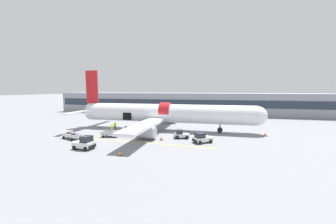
{
  "coord_description": "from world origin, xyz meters",
  "views": [
    {
      "loc": [
        9.58,
        -32.99,
        7.65
      ],
      "look_at": [
        0.88,
        3.06,
        3.54
      ],
      "focal_mm": 22.0,
      "sensor_mm": 36.0,
      "label": 1
    }
  ],
  "objects_px": {
    "baggage_tug_mid": "(85,143)",
    "baggage_cart_queued": "(111,134)",
    "ground_crew_loader_a": "(147,127)",
    "suitcase_on_tarmac_upright": "(135,133)",
    "ground_crew_helper": "(112,129)",
    "baggage_tug_rear": "(202,138)",
    "airplane": "(163,114)",
    "baggage_cart_loading": "(130,130)",
    "suitcase_on_tarmac_spare": "(128,134)",
    "ground_crew_driver": "(115,126)",
    "baggage_tug_lead": "(181,135)",
    "ground_crew_loader_b": "(136,131)",
    "baggage_cart_empty": "(72,136)",
    "ground_crew_supervisor": "(144,129)"
  },
  "relations": [
    {
      "from": "baggage_tug_mid",
      "to": "baggage_cart_queued",
      "type": "xyz_separation_m",
      "value": [
        -0.21,
        7.05,
        -0.28
      ]
    },
    {
      "from": "baggage_tug_mid",
      "to": "ground_crew_loader_a",
      "type": "relative_size",
      "value": 1.52
    },
    {
      "from": "suitcase_on_tarmac_upright",
      "to": "ground_crew_helper",
      "type": "bearing_deg",
      "value": 173.1
    },
    {
      "from": "baggage_tug_rear",
      "to": "suitcase_on_tarmac_upright",
      "type": "xyz_separation_m",
      "value": [
        -11.15,
        2.22,
        -0.3
      ]
    },
    {
      "from": "airplane",
      "to": "ground_crew_helper",
      "type": "height_order",
      "value": "airplane"
    },
    {
      "from": "airplane",
      "to": "suitcase_on_tarmac_upright",
      "type": "bearing_deg",
      "value": -120.18
    },
    {
      "from": "ground_crew_loader_a",
      "to": "suitcase_on_tarmac_upright",
      "type": "height_order",
      "value": "ground_crew_loader_a"
    },
    {
      "from": "airplane",
      "to": "baggage_cart_queued",
      "type": "bearing_deg",
      "value": -132.16
    },
    {
      "from": "baggage_cart_loading",
      "to": "suitcase_on_tarmac_spare",
      "type": "height_order",
      "value": "baggage_cart_loading"
    },
    {
      "from": "airplane",
      "to": "baggage_tug_mid",
      "type": "height_order",
      "value": "airplane"
    },
    {
      "from": "airplane",
      "to": "ground_crew_driver",
      "type": "height_order",
      "value": "airplane"
    },
    {
      "from": "suitcase_on_tarmac_spare",
      "to": "baggage_tug_lead",
      "type": "bearing_deg",
      "value": 2.96
    },
    {
      "from": "ground_crew_helper",
      "to": "suitcase_on_tarmac_spare",
      "type": "distance_m",
      "value": 3.83
    },
    {
      "from": "ground_crew_loader_b",
      "to": "ground_crew_driver",
      "type": "relative_size",
      "value": 1.08
    },
    {
      "from": "baggage_cart_queued",
      "to": "ground_crew_loader_b",
      "type": "distance_m",
      "value": 4.11
    },
    {
      "from": "baggage_cart_queued",
      "to": "ground_crew_loader_a",
      "type": "relative_size",
      "value": 2.02
    },
    {
      "from": "baggage_cart_empty",
      "to": "baggage_tug_rear",
      "type": "bearing_deg",
      "value": 6.76
    },
    {
      "from": "baggage_cart_loading",
      "to": "baggage_cart_empty",
      "type": "bearing_deg",
      "value": -137.44
    },
    {
      "from": "baggage_tug_lead",
      "to": "suitcase_on_tarmac_upright",
      "type": "relative_size",
      "value": 3.21
    },
    {
      "from": "airplane",
      "to": "ground_crew_loader_b",
      "type": "bearing_deg",
      "value": -113.41
    },
    {
      "from": "baggage_tug_lead",
      "to": "ground_crew_supervisor",
      "type": "relative_size",
      "value": 1.44
    },
    {
      "from": "ground_crew_helper",
      "to": "airplane",
      "type": "bearing_deg",
      "value": 32.97
    },
    {
      "from": "baggage_tug_mid",
      "to": "baggage_cart_loading",
      "type": "bearing_deg",
      "value": 81.54
    },
    {
      "from": "baggage_cart_loading",
      "to": "suitcase_on_tarmac_upright",
      "type": "bearing_deg",
      "value": -46.26
    },
    {
      "from": "suitcase_on_tarmac_upright",
      "to": "baggage_cart_empty",
      "type": "bearing_deg",
      "value": -152.07
    },
    {
      "from": "airplane",
      "to": "ground_crew_supervisor",
      "type": "bearing_deg",
      "value": -113.66
    },
    {
      "from": "baggage_tug_lead",
      "to": "baggage_tug_mid",
      "type": "bearing_deg",
      "value": -141.9
    },
    {
      "from": "baggage_cart_loading",
      "to": "ground_crew_supervisor",
      "type": "distance_m",
      "value": 3.05
    },
    {
      "from": "baggage_cart_queued",
      "to": "baggage_cart_empty",
      "type": "height_order",
      "value": "baggage_cart_queued"
    },
    {
      "from": "ground_crew_helper",
      "to": "suitcase_on_tarmac_spare",
      "type": "height_order",
      "value": "ground_crew_helper"
    },
    {
      "from": "baggage_cart_loading",
      "to": "ground_crew_loader_a",
      "type": "xyz_separation_m",
      "value": [
        2.82,
        0.86,
        0.44
      ]
    },
    {
      "from": "baggage_cart_empty",
      "to": "suitcase_on_tarmac_upright",
      "type": "relative_size",
      "value": 5.27
    },
    {
      "from": "baggage_tug_mid",
      "to": "ground_crew_loader_a",
      "type": "bearing_deg",
      "value": 69.06
    },
    {
      "from": "baggage_cart_loading",
      "to": "suitcase_on_tarmac_upright",
      "type": "xyz_separation_m",
      "value": [
        1.7,
        -1.78,
        -0.19
      ]
    },
    {
      "from": "airplane",
      "to": "ground_crew_loader_a",
      "type": "relative_size",
      "value": 19.54
    },
    {
      "from": "baggage_tug_rear",
      "to": "ground_crew_helper",
      "type": "relative_size",
      "value": 1.92
    },
    {
      "from": "baggage_cart_loading",
      "to": "ground_crew_loader_b",
      "type": "height_order",
      "value": "ground_crew_loader_b"
    },
    {
      "from": "ground_crew_driver",
      "to": "suitcase_on_tarmac_upright",
      "type": "relative_size",
      "value": 2.14
    },
    {
      "from": "baggage_tug_mid",
      "to": "suitcase_on_tarmac_upright",
      "type": "relative_size",
      "value": 3.56
    },
    {
      "from": "ground_crew_loader_b",
      "to": "suitcase_on_tarmac_spare",
      "type": "distance_m",
      "value": 1.58
    },
    {
      "from": "airplane",
      "to": "baggage_cart_queued",
      "type": "xyz_separation_m",
      "value": [
        -6.78,
        -7.49,
        -2.64
      ]
    },
    {
      "from": "ground_crew_helper",
      "to": "ground_crew_supervisor",
      "type": "bearing_deg",
      "value": 2.33
    },
    {
      "from": "baggage_cart_queued",
      "to": "ground_crew_loader_a",
      "type": "distance_m",
      "value": 6.45
    },
    {
      "from": "ground_crew_driver",
      "to": "airplane",
      "type": "bearing_deg",
      "value": 17.75
    },
    {
      "from": "baggage_cart_empty",
      "to": "suitcase_on_tarmac_upright",
      "type": "bearing_deg",
      "value": 27.93
    },
    {
      "from": "baggage_tug_lead",
      "to": "baggage_cart_empty",
      "type": "bearing_deg",
      "value": -165.08
    },
    {
      "from": "baggage_tug_rear",
      "to": "baggage_cart_queued",
      "type": "height_order",
      "value": "baggage_tug_rear"
    },
    {
      "from": "baggage_tug_rear",
      "to": "ground_crew_driver",
      "type": "bearing_deg",
      "value": 162.61
    },
    {
      "from": "baggage_cart_empty",
      "to": "ground_crew_loader_a",
      "type": "xyz_separation_m",
      "value": [
        9.73,
        7.2,
        0.52
      ]
    },
    {
      "from": "baggage_tug_mid",
      "to": "baggage_cart_loading",
      "type": "relative_size",
      "value": 0.73
    }
  ]
}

